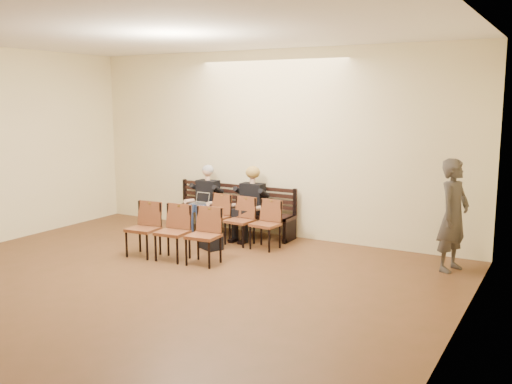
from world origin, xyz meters
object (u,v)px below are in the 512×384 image
Objects in this scene: passerby at (454,207)px; bag at (211,240)px; seated_woman at (250,205)px; chair_row_front at (240,221)px; water_bottle at (246,211)px; laptop at (199,205)px; seated_man at (205,200)px; bench at (231,222)px; chair_row_back at (172,233)px.

bag is at bearing 117.32° from passerby.
chair_row_front is (0.09, -0.53, -0.20)m from seated_woman.
bag is (-0.27, -0.77, -0.42)m from water_bottle.
passerby is at bearing 10.95° from bag.
seated_man is at bearing 80.06° from laptop.
water_bottle is (0.08, -0.28, -0.07)m from seated_woman.
bench is 0.68m from seated_man.
seated_man is 0.19m from laptop.
chair_row_back is at bearing -100.07° from seated_woman.
chair_row_back is (0.69, -1.75, -0.11)m from laptop.
chair_row_front reaches higher than laptop.
water_bottle is (0.57, -0.40, 0.34)m from bench.
water_bottle is at bearing -14.12° from seated_man.
water_bottle is 0.12× the size of passerby.
bag is 0.20× the size of passerby.
seated_man is at bearing 180.00° from seated_woman.
passerby reaches higher than seated_woman.
seated_woman is at bearing 79.67° from bag.
bench is 0.64m from seated_woman.
seated_man reaches higher than laptop.
water_bottle is 0.91m from bag.
passerby is (4.20, -0.41, 0.76)m from bench.
bench is 11.34× the size of water_bottle.
water_bottle is (1.10, -0.28, -0.07)m from seated_man.
laptop is (-0.02, -0.17, -0.08)m from seated_man.
chair_row_front is (-3.62, -0.24, -0.56)m from passerby.
seated_man is at bearing 158.58° from chair_row_front.
bench reaches higher than bag.
chair_row_front is at bearing 61.23° from bag.
passerby is at bearing -4.61° from laptop.
laptop is at bearing -96.70° from seated_man.
laptop is at bearing 174.80° from water_bottle.
bench is at bearing 145.12° from water_bottle.
water_bottle is at bearing -34.88° from bench.
bench is 2.06× the size of seated_woman.
seated_man is 0.65× the size of passerby.
seated_man is 2.05m from chair_row_back.
passerby is (4.75, -0.11, 0.43)m from laptop.
chair_row_back is (-0.15, -0.88, 0.30)m from bag.
passerby is at bearing -0.19° from water_bottle.
seated_woman is 1.05m from laptop.
chair_row_back is (-0.42, -1.65, -0.11)m from water_bottle.
passerby reaches higher than chair_row_back.
chair_row_front reaches higher than water_bottle.
chair_row_front is at bearing -48.38° from bench.
chair_row_back is (-0.34, -1.92, -0.18)m from seated_woman.
seated_woman is at bearing 106.55° from water_bottle.
seated_man is at bearing 165.88° from water_bottle.
laptop is 4.77m from passerby.
seated_woman is 1.96m from chair_row_back.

